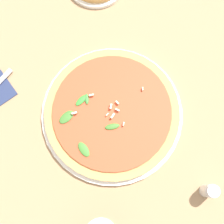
{
  "coord_description": "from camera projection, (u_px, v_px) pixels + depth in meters",
  "views": [
    {
      "loc": [
        0.09,
        0.18,
        0.8
      ],
      "look_at": [
        -0.02,
        0.03,
        0.03
      ],
      "focal_mm": 50.0,
      "sensor_mm": 36.0,
      "label": 1
    }
  ],
  "objects": [
    {
      "name": "pizza_arugula_main",
      "position": [
        112.0,
        113.0,
        0.81
      ],
      "size": [
        0.37,
        0.37,
        0.05
      ],
      "color": "white",
      "rests_on": "ground_plane"
    },
    {
      "name": "shaker_pepper",
      "position": [
        209.0,
        191.0,
        0.75
      ],
      "size": [
        0.03,
        0.03,
        0.07
      ],
      "color": "silver",
      "rests_on": "ground_plane"
    },
    {
      "name": "ground_plane",
      "position": [
        97.0,
        110.0,
        0.83
      ],
      "size": [
        6.0,
        6.0,
        0.0
      ],
      "primitive_type": "plane",
      "color": "#9E7A56"
    }
  ]
}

